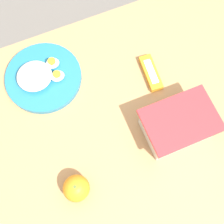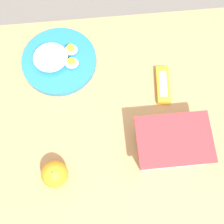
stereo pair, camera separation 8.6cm
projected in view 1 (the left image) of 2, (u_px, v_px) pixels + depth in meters
ground_plane at (124, 167)px, 1.61m from camera, size 10.00×10.00×0.00m
table at (131, 132)px, 0.98m from camera, size 1.23×0.75×0.77m
food_container at (178, 125)px, 0.84m from camera, size 0.19×0.13×0.09m
orange_fruit at (76, 188)px, 0.79m from camera, size 0.07×0.07×0.07m
rice_plate at (42, 77)px, 0.91m from camera, size 0.22×0.22×0.05m
candy_bar at (151, 73)px, 0.92m from camera, size 0.05×0.12×0.02m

